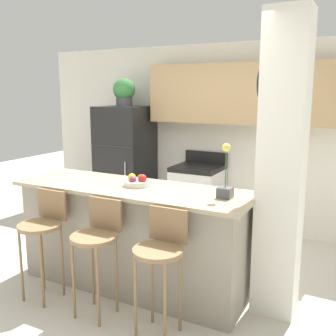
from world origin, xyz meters
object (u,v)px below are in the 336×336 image
(bar_stool_mid, at_px, (97,239))
(stove_range, at_px, (198,198))
(orchid_vase, at_px, (225,183))
(refrigerator, at_px, (126,164))
(fruit_bowl, at_px, (137,182))
(bar_stool_right, at_px, (161,252))
(potted_plant_on_fridge, at_px, (124,92))
(bar_stool_left, at_px, (43,227))

(bar_stool_mid, bearing_deg, stove_range, 92.20)
(bar_stool_mid, relative_size, orchid_vase, 2.16)
(orchid_vase, bearing_deg, refrigerator, 141.53)
(refrigerator, height_order, bar_stool_mid, refrigerator)
(refrigerator, distance_m, orchid_vase, 2.78)
(stove_range, relative_size, fruit_bowl, 4.20)
(bar_stool_right, bearing_deg, orchid_vase, 61.72)
(refrigerator, xyz_separation_m, fruit_bowl, (1.28, -1.70, 0.21))
(bar_stool_right, distance_m, orchid_vase, 0.80)
(stove_range, height_order, fruit_bowl, fruit_bowl)
(refrigerator, height_order, stove_range, refrigerator)
(potted_plant_on_fridge, bearing_deg, bar_stool_left, -74.71)
(stove_range, relative_size, bar_stool_left, 1.06)
(bar_stool_left, bearing_deg, refrigerator, 105.29)
(orchid_vase, bearing_deg, bar_stool_mid, -148.10)
(bar_stool_right, xyz_separation_m, fruit_bowl, (-0.58, 0.60, 0.37))
(bar_stool_right, bearing_deg, bar_stool_left, 180.00)
(bar_stool_left, xyz_separation_m, bar_stool_mid, (0.61, 0.00, 0.00))
(bar_stool_left, bearing_deg, stove_range, 77.39)
(orchid_vase, xyz_separation_m, fruit_bowl, (-0.89, 0.02, -0.09))
(stove_range, bearing_deg, potted_plant_on_fridge, -177.58)
(bar_stool_mid, bearing_deg, potted_plant_on_fridge, 118.41)
(refrigerator, distance_m, potted_plant_on_fridge, 1.06)
(bar_stool_left, height_order, orchid_vase, orchid_vase)
(potted_plant_on_fridge, bearing_deg, bar_stool_mid, -61.59)
(fruit_bowl, bearing_deg, refrigerator, 126.93)
(potted_plant_on_fridge, bearing_deg, orchid_vase, -38.47)
(stove_range, bearing_deg, bar_stool_mid, -87.80)
(bar_stool_left, bearing_deg, bar_stool_mid, 0.00)
(stove_range, distance_m, bar_stool_left, 2.41)
(refrigerator, bearing_deg, bar_stool_mid, -61.59)
(stove_range, bearing_deg, refrigerator, -177.57)
(orchid_vase, bearing_deg, bar_stool_left, -159.50)
(bar_stool_left, bearing_deg, fruit_bowl, 42.72)
(stove_range, bearing_deg, bar_stool_left, -102.61)
(stove_range, xyz_separation_m, bar_stool_mid, (0.09, -2.34, 0.22))
(orchid_vase, relative_size, fruit_bowl, 1.83)
(refrigerator, relative_size, bar_stool_right, 1.69)
(bar_stool_left, distance_m, orchid_vase, 1.71)
(bar_stool_mid, bearing_deg, bar_stool_left, 180.00)
(stove_range, xyz_separation_m, potted_plant_on_fridge, (-1.15, -0.05, 1.44))
(bar_stool_left, distance_m, bar_stool_mid, 0.61)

